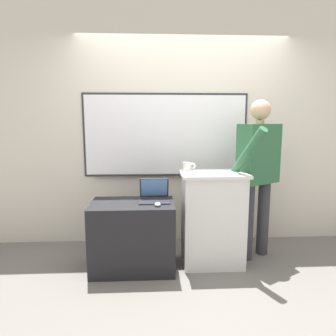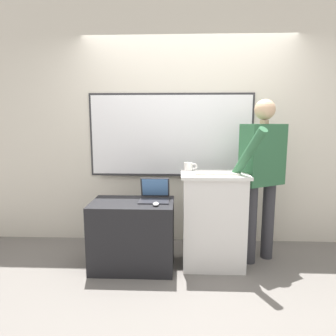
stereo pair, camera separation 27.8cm
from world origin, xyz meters
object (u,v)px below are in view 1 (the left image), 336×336
Objects in this scene: lectern_podium at (213,219)px; side_desk at (133,236)px; coffee_mug at (187,166)px; laptop at (154,194)px; computer_mouse_by_laptop at (158,204)px; person_presenter at (258,168)px; wireless_keyboard at (216,173)px.

lectern_podium reaches higher than side_desk.
lectern_podium is 0.61m from coffee_mug.
laptop reaches higher than computer_mouse_by_laptop.
person_presenter is (0.51, 0.14, 0.52)m from lectern_podium.
computer_mouse_by_laptop is at bearing 167.81° from person_presenter.
laptop is at bearing 173.17° from wireless_keyboard.
lectern_podium reaches higher than computer_mouse_by_laptop.
wireless_keyboard is at bearing -6.83° from laptop.
coffee_mug is (-0.26, 0.16, 0.53)m from lectern_podium.
coffee_mug is (0.32, 0.35, 0.31)m from computer_mouse_by_laptop.
laptop is 0.46m from coffee_mug.
person_presenter reaches higher than coffee_mug.
side_desk is 0.48m from laptop.
laptop is at bearing -158.58° from coffee_mug.
wireless_keyboard is (0.02, -0.06, 0.50)m from lectern_podium.
lectern_podium is 0.67m from laptop.
wireless_keyboard is (0.63, -0.07, 0.23)m from laptop.
person_presenter reaches higher than computer_mouse_by_laptop.
person_presenter is (1.34, 0.20, 0.66)m from side_desk.
computer_mouse_by_laptop is (-0.60, -0.14, -0.28)m from wireless_keyboard.
coffee_mug is (0.57, 0.22, 0.68)m from side_desk.
person_presenter is 4.07× the size of wireless_keyboard.
coffee_mug reaches higher than laptop.
computer_mouse_by_laptop is (-0.58, -0.20, 0.22)m from lectern_podium.
person_presenter is at bearing 21.62° from wireless_keyboard.
lectern_podium is 3.21× the size of laptop.
coffee_mug is at bearing 148.57° from lectern_podium.
computer_mouse_by_laptop is at bearing -161.28° from lectern_podium.
side_desk is at bearing 159.42° from person_presenter.
coffee_mug is at bearing 141.87° from wireless_keyboard.
side_desk is 1.06m from wireless_keyboard.
coffee_mug reaches higher than wireless_keyboard.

